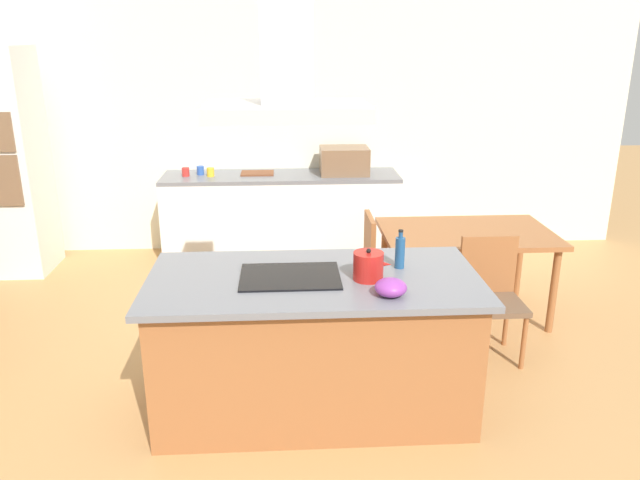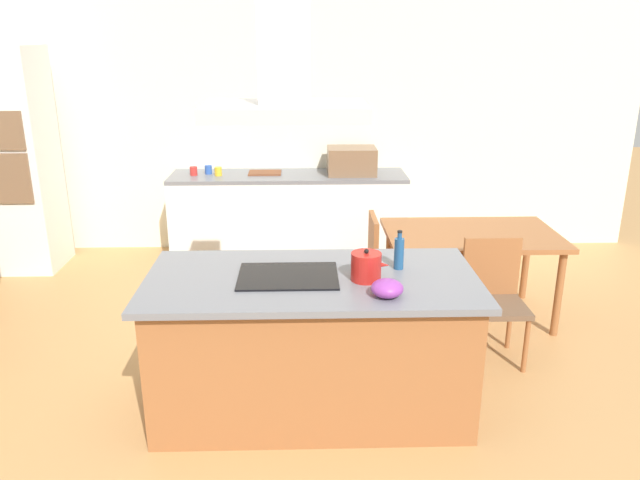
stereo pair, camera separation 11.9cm
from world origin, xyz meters
TOP-DOWN VIEW (x-y plane):
  - ground at (0.00, 1.50)m, footprint 16.00×16.00m
  - wall_back at (0.00, 3.25)m, footprint 7.20×0.10m
  - kitchen_island at (0.00, 0.00)m, footprint 2.01×1.00m
  - cooktop at (-0.14, 0.00)m, footprint 0.60×0.44m
  - tea_kettle at (0.32, -0.06)m, footprint 0.23×0.18m
  - olive_oil_bottle at (0.54, 0.12)m, footprint 0.06×0.06m
  - mixing_bowl at (0.41, -0.31)m, footprint 0.18×0.18m
  - back_counter at (-0.20, 2.88)m, footprint 2.47×0.62m
  - countertop_microwave at (0.46, 2.88)m, footprint 0.50×0.38m
  - coffee_mug_red at (-1.18, 2.87)m, footprint 0.08×0.08m
  - coffee_mug_blue at (-1.04, 2.93)m, footprint 0.08×0.08m
  - coffee_mug_yellow at (-0.92, 2.84)m, footprint 0.08×0.08m
  - cutting_board at (-0.45, 2.93)m, footprint 0.34×0.24m
  - wall_oven_stack at (-2.90, 2.65)m, footprint 0.70×0.66m
  - dining_table at (1.33, 1.31)m, footprint 1.40×0.90m
  - chair_at_left_end at (0.42, 1.31)m, footprint 0.42×0.42m
  - chair_facing_island at (1.33, 0.64)m, footprint 0.42×0.42m
  - range_hood at (-0.14, 0.00)m, footprint 0.90×0.55m

SIDE VIEW (x-z plane):
  - ground at x=0.00m, z-range 0.00..0.00m
  - back_counter at x=-0.20m, z-range 0.00..0.90m
  - kitchen_island at x=0.00m, z-range 0.00..0.90m
  - chair_at_left_end at x=0.42m, z-range 0.06..0.95m
  - chair_facing_island at x=1.33m, z-range 0.06..0.95m
  - dining_table at x=1.33m, z-range 0.29..1.04m
  - cooktop at x=-0.14m, z-range 0.90..0.91m
  - cutting_board at x=-0.45m, z-range 0.90..0.92m
  - coffee_mug_red at x=-1.18m, z-range 0.90..0.99m
  - coffee_mug_blue at x=-1.04m, z-range 0.90..0.99m
  - coffee_mug_yellow at x=-0.92m, z-range 0.90..0.99m
  - mixing_bowl at x=0.41m, z-range 0.90..1.00m
  - tea_kettle at x=0.32m, z-range 0.89..1.08m
  - olive_oil_bottle at x=0.54m, z-range 0.88..1.13m
  - countertop_microwave at x=0.46m, z-range 0.90..1.18m
  - wall_oven_stack at x=-2.90m, z-range 0.00..2.20m
  - wall_back at x=0.00m, z-range 0.00..2.70m
  - range_hood at x=-0.14m, z-range 1.71..2.49m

